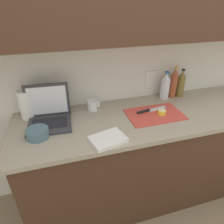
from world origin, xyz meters
The scene contains 14 objects.
ground_plane centered at (0.00, 0.00, 0.00)m, with size 12.00×12.00×0.00m, color #847056.
wall_back centered at (0.00, 0.25, 1.56)m, with size 5.20×0.38×2.60m.
counter_unit centered at (0.02, 0.00, 0.46)m, with size 2.16×0.65×0.89m.
laptop centered at (-0.79, 0.11, 0.96)m, with size 0.32×0.28×0.27m.
cutting_board centered at (0.00, -0.01, 0.90)m, with size 0.43×0.28×0.01m, color #D1473D.
knife centered at (-0.04, 0.03, 0.91)m, with size 0.28×0.08×0.02m.
lemon_half_cut centered at (0.05, -0.03, 0.92)m, with size 0.06×0.06×0.03m.
bottle_green_soda centered at (0.38, 0.24, 1.01)m, with size 0.07×0.07×0.26m.
bottle_oil_tall centered at (0.30, 0.24, 1.03)m, with size 0.06×0.06×0.29m.
bottle_water_clear centered at (0.22, 0.24, 1.01)m, with size 0.08×0.08×0.25m.
measuring_cup centered at (-0.45, 0.20, 0.94)m, with size 0.10×0.08×0.09m.
bowl_white centered at (-0.87, -0.06, 0.93)m, with size 0.14×0.14×0.06m.
paper_towel_roll centered at (-0.94, 0.22, 1.00)m, with size 0.10×0.10×0.22m.
dish_towel centered at (-0.44, -0.23, 0.91)m, with size 0.22×0.16×0.02m, color white.
Camera 1 is at (-0.70, -1.22, 1.70)m, focal length 32.00 mm.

